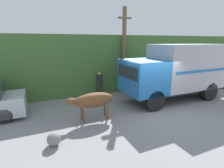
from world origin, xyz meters
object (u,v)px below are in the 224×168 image
at_px(brown_cow, 93,100).
at_px(utility_pole, 124,50).
at_px(cargo_truck, 178,70).
at_px(roadside_rock, 54,139).
at_px(pedestrian_on_hill, 100,83).

bearing_deg(brown_cow, utility_pole, 35.16).
distance_m(cargo_truck, utility_pole, 3.63).
height_order(cargo_truck, roadside_rock, cargo_truck).
bearing_deg(pedestrian_on_hill, cargo_truck, 130.06).
xyz_separation_m(brown_cow, utility_pole, (3.29, 3.33, 1.98)).
relative_size(brown_cow, pedestrian_on_hill, 1.41).
distance_m(pedestrian_on_hill, roadside_rock, 5.86).
bearing_deg(roadside_rock, pedestrian_on_hill, 54.17).
height_order(brown_cow, roadside_rock, brown_cow).
relative_size(cargo_truck, utility_pole, 1.16).
relative_size(brown_cow, utility_pole, 0.39).
xyz_separation_m(utility_pole, roadside_rock, (-5.19, -4.73, -2.66)).
bearing_deg(pedestrian_on_hill, roadside_rock, 37.32).
distance_m(cargo_truck, roadside_rock, 7.89).
bearing_deg(cargo_truck, pedestrian_on_hill, 148.57).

